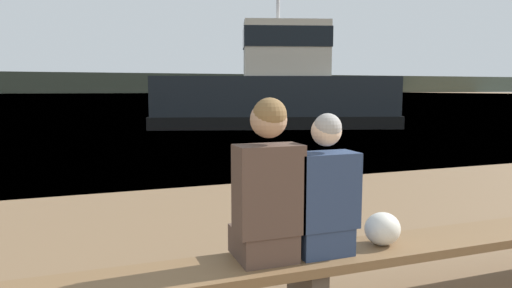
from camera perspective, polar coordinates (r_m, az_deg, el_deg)
water_surface at (r=126.91m, az=-19.36°, el=5.87°), size 240.00×240.00×0.00m
far_shoreline at (r=164.60m, az=-19.52°, el=7.20°), size 600.00×12.00×6.73m
bench_main at (r=3.07m, az=6.43°, el=-15.11°), size 6.56×0.44×0.45m
person_left at (r=2.80m, az=1.39°, el=-5.69°), size 0.41×0.40×1.02m
person_right at (r=2.98m, az=8.38°, el=-6.40°), size 0.41×0.39×0.92m
shopping_bag at (r=3.29m, az=15.53°, el=-10.17°), size 0.25×0.22×0.23m
tugboat_red at (r=18.11m, az=2.56°, el=6.26°), size 9.93×5.30×7.57m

